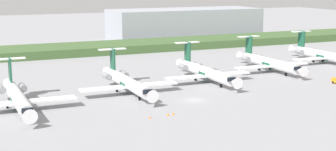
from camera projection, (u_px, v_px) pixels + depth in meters
name	position (u px, v px, depth m)	size (l,w,h in m)	color
ground_plane	(144.00, 76.00, 135.81)	(500.00, 500.00, 0.00)	#939399
grass_berm	(94.00, 48.00, 179.24)	(320.00, 20.00, 2.85)	#426033
regional_jet_second	(18.00, 97.00, 100.85)	(22.81, 31.00, 9.00)	white
regional_jet_third	(127.00, 82.00, 115.70)	(22.81, 31.00, 9.00)	white
regional_jet_fourth	(205.00, 72.00, 128.48)	(22.81, 31.00, 9.00)	white
regional_jet_fifth	(269.00, 62.00, 142.70)	(22.81, 31.00, 9.00)	white
regional_jet_sixth	(322.00, 55.00, 156.89)	(22.81, 31.00, 9.00)	white
distant_hangar	(185.00, 23.00, 221.23)	(66.20, 23.43, 12.81)	#9EA3AD
safety_cone_front_marker	(150.00, 117.00, 94.85)	(0.44, 0.44, 0.55)	orange
safety_cone_mid_marker	(168.00, 114.00, 96.67)	(0.44, 0.44, 0.55)	orange
safety_cone_rear_marker	(173.00, 113.00, 97.37)	(0.44, 0.44, 0.55)	orange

